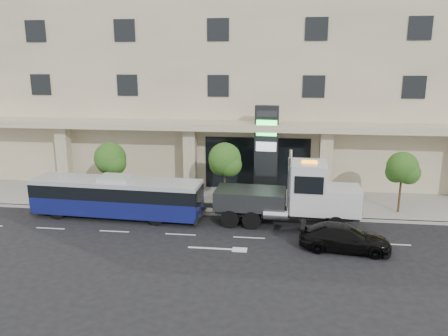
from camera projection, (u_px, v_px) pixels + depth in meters
The scene contains 11 objects.
ground at pixel (251, 228), 26.38m from camera, with size 120.00×120.00×0.00m, color black.
sidewalk at pixel (255, 201), 31.18m from camera, with size 120.00×6.00×0.15m, color gray.
curb at pixel (252, 215), 28.29m from camera, with size 120.00×0.30×0.15m, color gray.
convention_center at pixel (262, 59), 38.84m from camera, with size 60.00×17.60×20.00m.
tree_left at pixel (111, 160), 30.24m from camera, with size 2.27×2.20×4.22m.
tree_mid at pixel (225, 161), 29.28m from camera, with size 2.28×2.20×4.38m.
tree_right at pixel (403, 169), 28.02m from camera, with size 2.10×2.00×4.04m.
city_bus at pixel (117, 196), 27.86m from camera, with size 11.04×2.88×2.77m.
tow_truck at pixel (293, 196), 26.42m from camera, with size 9.88×2.88×4.49m.
black_sedan at pixel (345, 238), 23.18m from camera, with size 1.95×4.78×1.39m, color black.
signage_pylon at pixel (266, 151), 31.24m from camera, with size 1.70×0.75×6.64m.
Camera 1 is at (1.32, -24.74, 9.89)m, focal length 35.00 mm.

